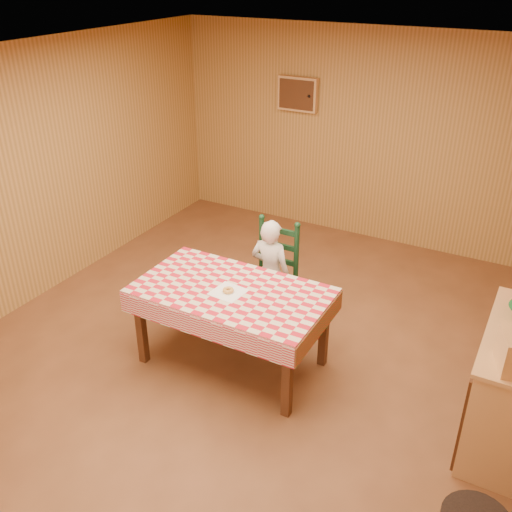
{
  "coord_description": "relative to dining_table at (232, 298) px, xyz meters",
  "views": [
    {
      "loc": [
        2.12,
        -3.68,
        3.28
      ],
      "look_at": [
        0.0,
        0.2,
        0.95
      ],
      "focal_mm": 40.0,
      "sensor_mm": 36.0,
      "label": 1
    }
  ],
  "objects": [
    {
      "name": "napkin",
      "position": [
        0.0,
        -0.05,
        0.08
      ],
      "size": [
        0.28,
        0.28,
        0.0
      ],
      "primitive_type": "cube",
      "rotation": [
        0.0,
        0.0,
        -0.09
      ],
      "color": "white",
      "rests_on": "dining_table"
    },
    {
      "name": "seated_child",
      "position": [
        0.0,
        0.73,
        -0.13
      ],
      "size": [
        0.41,
        0.27,
        1.12
      ],
      "primitive_type": "imported",
      "rotation": [
        0.0,
        0.0,
        3.14
      ],
      "color": "silver",
      "rests_on": "ground"
    },
    {
      "name": "cabin_walls",
      "position": [
        0.05,
        0.67,
        1.14
      ],
      "size": [
        5.1,
        6.05,
        2.65
      ],
      "color": "#AE7E3E",
      "rests_on": "ground"
    },
    {
      "name": "shelf_unit",
      "position": [
        2.27,
        0.23,
        -0.22
      ],
      "size": [
        0.54,
        1.24,
        0.93
      ],
      "color": "tan",
      "rests_on": "ground"
    },
    {
      "name": "ground",
      "position": [
        0.06,
        0.14,
        -0.69
      ],
      "size": [
        6.0,
        6.0,
        0.0
      ],
      "primitive_type": "plane",
      "color": "brown",
      "rests_on": "ground"
    },
    {
      "name": "dining_table",
      "position": [
        0.0,
        0.0,
        0.0
      ],
      "size": [
        1.66,
        0.96,
        0.77
      ],
      "color": "#4B2814",
      "rests_on": "ground"
    },
    {
      "name": "donut",
      "position": [
        0.0,
        -0.05,
        0.1
      ],
      "size": [
        0.1,
        0.1,
        0.03
      ],
      "primitive_type": "torus",
      "rotation": [
        0.0,
        0.0,
        0.01
      ],
      "color": "gold",
      "rests_on": "napkin"
    },
    {
      "name": "ladder_chair",
      "position": [
        -0.0,
        0.79,
        -0.18
      ],
      "size": [
        0.44,
        0.4,
        1.08
      ],
      "color": "black",
      "rests_on": "ground"
    }
  ]
}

